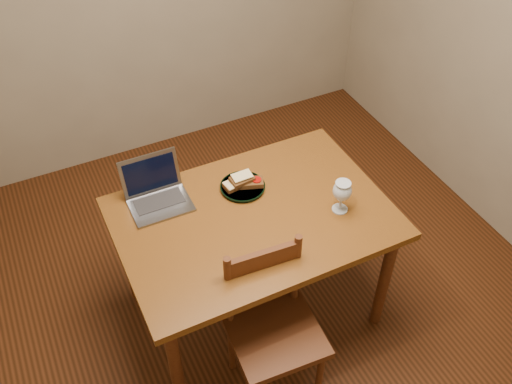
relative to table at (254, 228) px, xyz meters
name	(u,v)px	position (x,y,z in m)	size (l,w,h in m)	color
floor	(257,294)	(0.06, 0.07, -0.66)	(3.20, 3.20, 0.02)	black
table	(254,228)	(0.00, 0.00, 0.00)	(1.30, 0.90, 0.74)	#48250C
chair	(274,324)	(-0.11, -0.43, -0.18)	(0.43, 0.42, 0.44)	#411C0D
plate	(243,187)	(0.03, 0.19, 0.10)	(0.23, 0.23, 0.02)	black
sandwich_cheese	(235,184)	(0.00, 0.21, 0.12)	(0.11, 0.07, 0.03)	#381E0C
sandwich_tomato	(251,182)	(0.08, 0.18, 0.12)	(0.12, 0.07, 0.04)	#381E0C
sandwich_top	(242,178)	(0.03, 0.20, 0.15)	(0.12, 0.07, 0.04)	#381E0C
milk_glass	(341,196)	(0.39, -0.15, 0.17)	(0.09, 0.09, 0.18)	white
laptop	(156,190)	(-0.38, 0.31, 0.14)	(0.29, 0.27, 0.21)	slate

